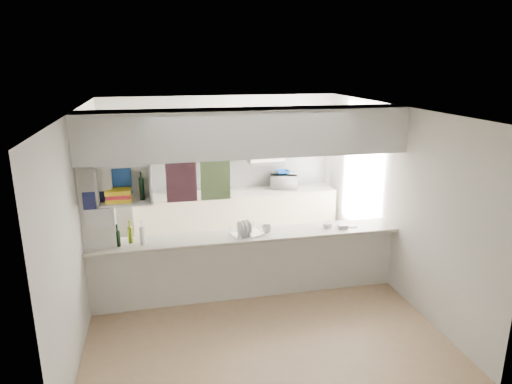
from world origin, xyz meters
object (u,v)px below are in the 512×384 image
object	(u,v)px
microwave	(284,181)
dish_rack	(247,229)
wine_bottles	(131,236)
bowl	(283,172)

from	to	relation	value
microwave	dish_rack	bearing A→B (deg)	80.29
dish_rack	microwave	bearing A→B (deg)	42.94
wine_bottles	dish_rack	bearing A→B (deg)	0.79
microwave	bowl	bearing A→B (deg)	37.11
microwave	wine_bottles	distance (m)	3.42
microwave	bowl	size ratio (longest dim) A/B	1.91
microwave	wine_bottles	bearing A→B (deg)	57.48
dish_rack	bowl	bearing A→B (deg)	43.44
wine_bottles	bowl	bearing A→B (deg)	39.60
dish_rack	wine_bottles	size ratio (longest dim) A/B	1.30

